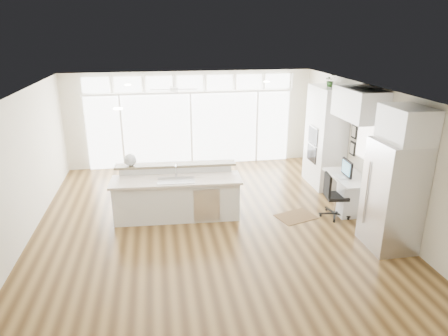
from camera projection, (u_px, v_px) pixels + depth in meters
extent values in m
cube|color=#462E15|center=(210.00, 225.00, 8.20)|extent=(7.00, 8.00, 0.02)
cube|color=white|center=(209.00, 93.00, 7.30)|extent=(7.00, 8.00, 0.02)
cube|color=beige|center=(191.00, 119.00, 11.47)|extent=(7.00, 0.04, 2.70)
cube|color=beige|center=(263.00, 287.00, 4.03)|extent=(7.00, 0.04, 2.70)
cube|color=beige|center=(17.00, 173.00, 7.19)|extent=(0.04, 8.00, 2.70)
cube|color=beige|center=(376.00, 154.00, 8.31)|extent=(0.04, 8.00, 2.70)
cube|color=white|center=(191.00, 130.00, 11.51)|extent=(5.80, 0.06, 2.08)
cube|color=white|center=(190.00, 83.00, 11.07)|extent=(5.90, 0.06, 0.40)
cube|color=white|center=(368.00, 141.00, 8.51)|extent=(0.04, 0.85, 0.85)
cube|color=white|center=(174.00, 85.00, 9.90)|extent=(1.16, 1.16, 0.32)
cube|color=white|center=(207.00, 93.00, 7.49)|extent=(3.40, 3.00, 0.02)
cube|color=white|center=(325.00, 137.00, 9.96)|extent=(0.64, 1.20, 2.50)
cube|color=white|center=(348.00, 192.00, 8.85)|extent=(0.72, 1.30, 0.76)
cube|color=white|center=(360.00, 104.00, 8.20)|extent=(0.64, 1.30, 0.64)
cube|color=silver|center=(393.00, 196.00, 7.11)|extent=(0.76, 0.90, 2.00)
cube|color=white|center=(407.00, 124.00, 6.68)|extent=(0.64, 0.90, 0.60)
cube|color=black|center=(353.00, 140.00, 9.14)|extent=(0.06, 0.22, 0.80)
cube|color=white|center=(177.00, 194.00, 8.36)|extent=(2.74, 1.16, 1.07)
cube|color=#382311|center=(296.00, 217.00, 8.55)|extent=(0.93, 0.79, 0.01)
cube|color=black|center=(336.00, 196.00, 8.41)|extent=(0.55, 0.52, 0.96)
sphere|color=silver|center=(130.00, 160.00, 8.41)|extent=(0.31, 0.31, 0.27)
cube|color=black|center=(347.00, 168.00, 8.64)|extent=(0.10, 0.48, 0.40)
cube|color=silver|center=(339.00, 177.00, 8.68)|extent=(0.16, 0.34, 0.02)
imported|color=#2E5D27|center=(330.00, 82.00, 9.51)|extent=(0.26, 0.29, 0.22)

